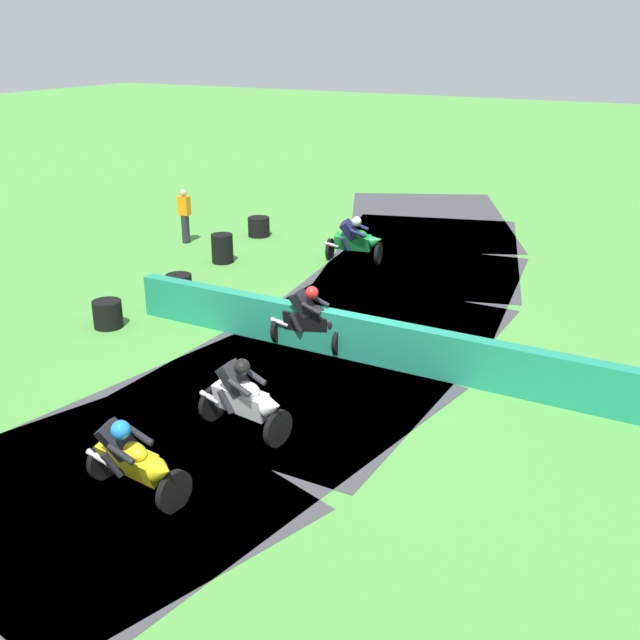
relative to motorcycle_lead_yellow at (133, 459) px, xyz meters
name	(u,v)px	position (x,y,z in m)	size (l,w,h in m)	color
ground_plane	(334,353)	(0.03, 5.74, -0.63)	(120.00, 120.00, 0.00)	#4C933D
track_asphalt	(284,342)	(-1.15, 5.75, -0.62)	(9.80, 33.17, 0.01)	#3D3D42
safety_barrier	(622,393)	(5.46, 5.70, -0.18)	(0.30, 20.39, 0.90)	#1E8466
motorcycle_lead_yellow	(133,459)	(0.00, 0.00, 0.00)	(1.70, 0.96, 1.42)	black
motorcycle_chase_white	(245,398)	(0.33, 2.19, 0.03)	(1.71, 0.90, 1.43)	black
motorcycle_trailing_black	(311,319)	(-0.46, 5.70, 0.03)	(1.68, 0.70, 1.42)	black
motorcycle_fourth_green	(356,240)	(-2.41, 11.61, 0.01)	(1.71, 1.00, 1.43)	black
tire_stack_mid_b	(108,314)	(-4.93, 4.64, -0.33)	(0.63, 0.63, 0.60)	black
tire_stack_far	(179,282)	(-5.17, 7.35, -0.43)	(0.65, 0.65, 0.40)	black
tire_stack_extra_a	(222,248)	(-5.64, 9.83, -0.23)	(0.60, 0.60, 0.80)	black
tire_stack_extra_b	(259,227)	(-6.32, 12.71, -0.33)	(0.67, 0.67, 0.60)	black
track_marshal	(185,216)	(-7.83, 10.99, 0.19)	(0.34, 0.24, 1.63)	#232328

